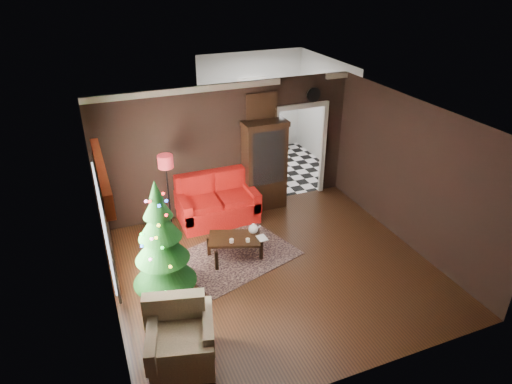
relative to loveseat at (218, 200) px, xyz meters
name	(u,v)px	position (x,y,z in m)	size (l,w,h in m)	color
floor	(275,270)	(0.40, -2.05, -0.50)	(5.50, 5.50, 0.00)	black
ceiling	(278,120)	(0.40, -2.05, 2.30)	(5.50, 5.50, 0.00)	white
wall_back	(228,149)	(0.40, 0.45, 0.90)	(5.50, 5.50, 0.00)	black
wall_front	(362,294)	(0.40, -4.55, 0.90)	(5.50, 5.50, 0.00)	black
wall_left	(104,236)	(-2.35, -2.05, 0.90)	(5.50, 5.50, 0.00)	black
wall_right	(412,175)	(3.15, -2.05, 0.90)	(5.50, 5.50, 0.00)	black
doorway	(299,153)	(2.10, 0.45, 0.55)	(1.10, 0.10, 2.10)	white
left_window	(105,225)	(-2.31, -1.85, 0.95)	(0.05, 1.60, 1.40)	white
valance	(102,175)	(-2.23, -1.85, 1.77)	(0.12, 2.10, 0.35)	#993417
kitchen_floor	(272,170)	(2.10, 1.95, -0.50)	(3.00, 3.00, 0.00)	white
kitchen_window	(251,93)	(2.10, 3.40, 1.20)	(0.70, 0.06, 0.70)	white
rug	(236,256)	(-0.09, -1.37, -0.49)	(2.09, 1.52, 0.01)	#5D384B
loveseat	(218,200)	(0.00, 0.00, 0.00)	(1.70, 0.90, 1.00)	maroon
curio_cabinet	(264,167)	(1.15, 0.22, 0.45)	(0.90, 0.45, 1.90)	black
floor_lamp	(169,200)	(-1.05, -0.24, 0.33)	(0.31, 0.31, 1.84)	black
christmas_tree	(161,241)	(-1.53, -1.96, 0.55)	(1.03, 1.03, 1.97)	black
armchair	(181,336)	(-1.62, -3.46, -0.04)	(0.90, 0.90, 0.92)	tan
coffee_table	(235,247)	(-0.13, -1.40, -0.28)	(0.94, 0.56, 0.42)	black
teapot	(253,229)	(0.25, -1.39, 0.03)	(0.20, 0.20, 0.19)	white
cup_a	(232,241)	(-0.23, -1.53, -0.03)	(0.08, 0.08, 0.07)	silver
cup_b	(248,240)	(0.05, -1.62, -0.03)	(0.07, 0.07, 0.06)	white
book	(258,234)	(0.25, -1.62, 0.04)	(0.16, 0.02, 0.22)	tan
wall_clock	(313,95)	(2.35, 0.40, 1.88)	(0.32, 0.32, 0.06)	white
painting	(261,107)	(1.15, 0.41, 1.75)	(0.62, 0.05, 0.52)	#AD7E42
kitchen_counter	(255,139)	(2.10, 3.15, -0.05)	(1.80, 0.60, 0.90)	silver
kitchen_table	(266,163)	(1.80, 1.65, -0.12)	(0.70, 0.70, 0.75)	#5A3019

